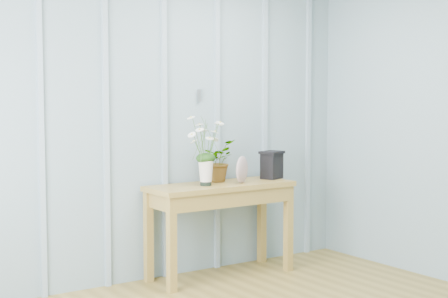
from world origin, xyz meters
TOP-DOWN VIEW (x-y plane):
  - room_shell at (0.00, 0.92)m, footprint 4.00×4.50m
  - sideboard at (0.62, 1.99)m, footprint 1.20×0.45m
  - daisy_vase at (0.46, 1.96)m, footprint 0.39×0.30m
  - spider_plant at (0.67, 2.13)m, footprint 0.40×0.39m
  - felt_disc_vessel at (0.78, 1.91)m, footprint 0.22×0.17m
  - carved_box at (1.15, 2.01)m, footprint 0.23×0.21m

SIDE VIEW (x-z plane):
  - sideboard at x=0.62m, z-range 0.26..1.01m
  - felt_disc_vessel at x=0.78m, z-range 0.75..0.97m
  - carved_box at x=1.15m, z-range 0.75..0.99m
  - spider_plant at x=0.67m, z-range 0.75..1.09m
  - daisy_vase at x=0.46m, z-range 0.82..1.38m
  - room_shell at x=0.00m, z-range 0.74..3.24m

